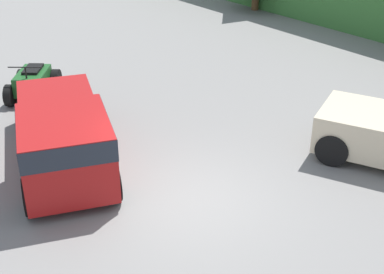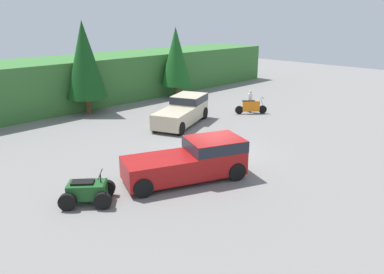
# 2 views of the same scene
# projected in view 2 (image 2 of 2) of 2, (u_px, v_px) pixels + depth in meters

# --- Properties ---
(ground_plane) EXTENTS (80.00, 80.00, 0.00)m
(ground_plane) POSITION_uv_depth(u_px,v_px,m) (214.00, 154.00, 19.54)
(ground_plane) COLOR slate
(hillside_backdrop) EXTENTS (44.00, 6.00, 3.68)m
(hillside_backdrop) POSITION_uv_depth(u_px,v_px,m) (65.00, 82.00, 29.73)
(hillside_backdrop) COLOR #387033
(hillside_backdrop) RESTS_ON ground_plane
(tree_mid_left) EXTENTS (2.92, 2.92, 6.64)m
(tree_mid_left) POSITION_uv_depth(u_px,v_px,m) (85.00, 60.00, 26.56)
(tree_mid_left) COLOR brown
(tree_mid_left) RESTS_ON ground_plane
(tree_mid_right) EXTENTS (2.66, 2.66, 6.04)m
(tree_mid_right) POSITION_uv_depth(u_px,v_px,m) (176.00, 57.00, 32.17)
(tree_mid_right) COLOR brown
(tree_mid_right) RESTS_ON ground_plane
(pickup_truck_red) EXTENTS (5.60, 3.80, 1.75)m
(pickup_truck_red) POSITION_uv_depth(u_px,v_px,m) (194.00, 159.00, 16.33)
(pickup_truck_red) COLOR maroon
(pickup_truck_red) RESTS_ON ground_plane
(pickup_truck_second) EXTENTS (5.50, 3.78, 1.75)m
(pickup_truck_second) POSITION_uv_depth(u_px,v_px,m) (184.00, 110.00, 24.93)
(pickup_truck_second) COLOR beige
(pickup_truck_second) RESTS_ON ground_plane
(dirt_bike) EXTENTS (1.86, 1.60, 1.21)m
(dirt_bike) POSITION_uv_depth(u_px,v_px,m) (251.00, 107.00, 27.46)
(dirt_bike) COLOR black
(dirt_bike) RESTS_ON ground_plane
(quad_atv) EXTENTS (2.33, 2.26, 1.20)m
(quad_atv) POSITION_uv_depth(u_px,v_px,m) (87.00, 191.00, 14.32)
(quad_atv) COLOR black
(quad_atv) RESTS_ON ground_plane
(rider_person) EXTENTS (0.43, 0.43, 1.64)m
(rider_person) POSITION_uv_depth(u_px,v_px,m) (250.00, 101.00, 27.76)
(rider_person) COLOR navy
(rider_person) RESTS_ON ground_plane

